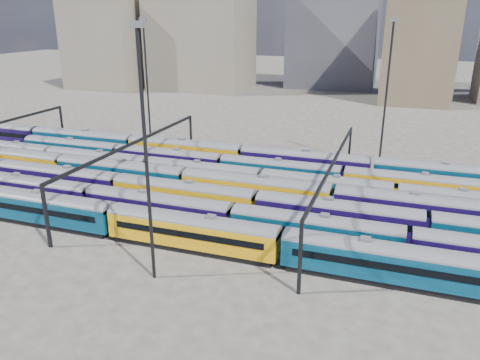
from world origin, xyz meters
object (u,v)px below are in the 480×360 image
(rake_2, at_px, (118,184))
(mast_2, at_px, (145,149))
(rake_0, at_px, (282,242))
(rake_1, at_px, (158,205))

(rake_2, relative_size, mast_2, 4.93)
(rake_0, distance_m, rake_1, 18.52)
(rake_0, bearing_deg, mast_2, -149.55)
(rake_2, bearing_deg, mast_2, -48.14)
(rake_0, height_order, rake_1, rake_0)
(rake_0, distance_m, rake_2, 28.92)
(rake_1, distance_m, mast_2, 17.53)
(rake_1, relative_size, rake_2, 1.14)
(rake_1, bearing_deg, rake_0, -15.66)
(rake_0, xyz_separation_m, mast_2, (-11.91, -7.00, 11.22))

